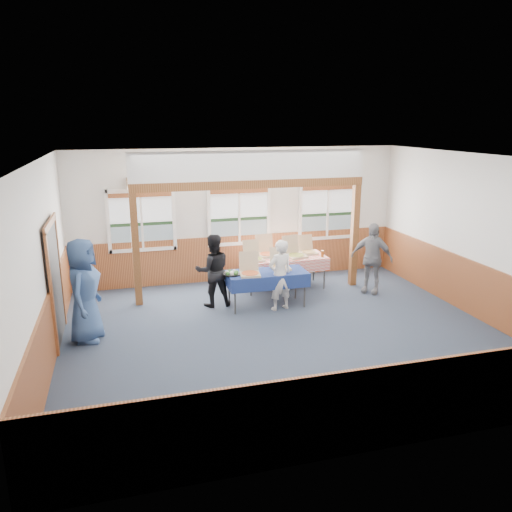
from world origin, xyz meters
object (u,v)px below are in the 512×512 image
Objects in this scene: woman_white at (280,275)px; person_grey at (372,258)px; table_left at (267,275)px; table_right at (284,259)px; man_blue at (84,290)px; woman_black at (213,270)px.

person_grey is (2.33, 0.47, 0.06)m from woman_white.
table_right is at bearing 71.24° from table_left.
man_blue is at bearing -152.83° from table_right.
person_grey is at bearing 21.18° from table_left.
table_left is at bearing -63.65° from woman_white.
woman_black is at bearing -51.48° from man_blue.
man_blue is (-3.78, -0.52, 0.19)m from woman_white.
table_left is at bearing -63.33° from man_blue.
woman_black is (-1.28, 0.59, 0.03)m from woman_white.
woman_white is at bearing -67.67° from man_blue.
woman_white is at bearing -107.68° from table_right.
table_left is 0.97× the size of man_blue.
woman_black reaches higher than table_right.
woman_white is 3.82m from man_blue.
man_blue reaches higher than person_grey.
woman_black is at bearing -38.10° from woman_white.
table_left is 1.28m from table_right.
person_grey is (1.80, -0.82, 0.11)m from table_right.
table_right is at bearing -52.59° from man_blue.
table_left is 1.22× the size of woman_white.
person_grey is at bearing -66.24° from man_blue.
person_grey is at bearing 178.27° from woman_white.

